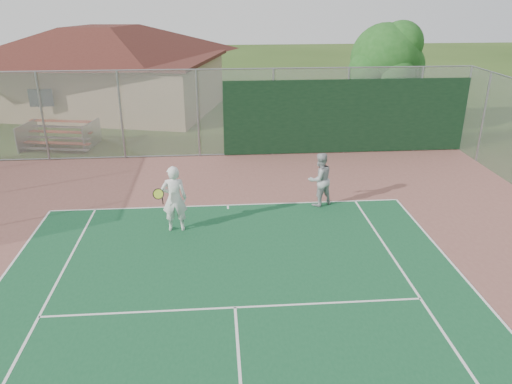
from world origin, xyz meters
TOP-DOWN VIEW (x-y plane):
  - back_fence at (2.11, 16.98)m, footprint 20.08×0.11m
  - clubhouse at (-6.28, 25.80)m, footprint 14.15×11.17m
  - bleachers at (-7.01, 18.72)m, footprint 3.11×2.13m
  - tree at (7.43, 19.72)m, footprint 3.67×3.48m
  - player_white_front at (-1.51, 10.28)m, footprint 0.91×0.63m
  - player_grey_back at (2.88, 11.71)m, footprint 1.02×0.93m

SIDE VIEW (x-z plane):
  - bleachers at x=-7.01m, z-range 0.03..1.10m
  - player_grey_back at x=2.88m, z-range 0.00..1.71m
  - player_white_front at x=-1.51m, z-range 0.00..1.91m
  - back_fence at x=2.11m, z-range -0.09..3.43m
  - clubhouse at x=-6.28m, z-range 0.04..5.42m
  - tree at x=7.43m, z-range 0.81..5.93m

